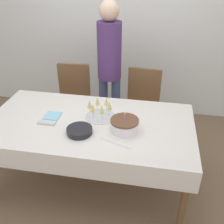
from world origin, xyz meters
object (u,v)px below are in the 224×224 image
at_px(birthday_cake, 125,125).
at_px(person_standing, 109,61).
at_px(dining_chair_far_left, 73,99).
at_px(champagne_tray, 100,109).
at_px(dining_chair_far_right, 142,105).
at_px(plate_stack_main, 79,131).

relative_size(birthday_cake, person_standing, 0.15).
xyz_separation_m(dining_chair_far_left, champagne_tray, (0.52, -0.73, 0.32)).
bearing_deg(dining_chair_far_left, dining_chair_far_right, -0.00).
distance_m(plate_stack_main, person_standing, 1.13).
bearing_deg(birthday_cake, dining_chair_far_left, 130.59).
relative_size(dining_chair_far_left, person_standing, 0.56).
relative_size(dining_chair_far_left, champagne_tray, 3.27).
relative_size(dining_chair_far_right, plate_stack_main, 4.22).
height_order(dining_chair_far_right, champagne_tray, dining_chair_far_right).
bearing_deg(birthday_cake, champagne_tray, 145.18).
bearing_deg(champagne_tray, birthday_cake, -34.82).
distance_m(champagne_tray, person_standing, 0.83).
relative_size(dining_chair_far_left, plate_stack_main, 4.22).
xyz_separation_m(champagne_tray, person_standing, (-0.06, 0.80, 0.19)).
distance_m(dining_chair_far_left, champagne_tray, 0.95).
height_order(birthday_cake, plate_stack_main, birthday_cake).
bearing_deg(plate_stack_main, champagne_tray, 68.05).
bearing_deg(birthday_cake, dining_chair_far_right, 84.22).
height_order(champagne_tray, plate_stack_main, champagne_tray).
xyz_separation_m(dining_chair_far_left, birthday_cake, (0.78, -0.91, 0.29)).
height_order(plate_stack_main, person_standing, person_standing).
xyz_separation_m(dining_chair_far_right, champagne_tray, (-0.35, -0.73, 0.32)).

